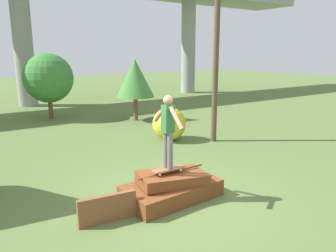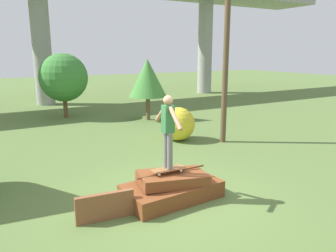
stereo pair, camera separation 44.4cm
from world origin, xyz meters
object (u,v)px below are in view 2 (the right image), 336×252
skater (168,127)px  utility_pole (227,27)px  tree_behind_right (63,78)px  tree_behind_left (148,78)px  bush_yellow_flowering (178,124)px  skateboard (168,169)px

skater → utility_pole: 5.71m
skater → tree_behind_right: 10.67m
tree_behind_left → bush_yellow_flowering: size_ratio=2.35×
bush_yellow_flowering → tree_behind_left: bearing=80.0°
skateboard → bush_yellow_flowering: bush_yellow_flowering is taller
skateboard → tree_behind_right: bearing=88.9°
utility_pole → tree_behind_right: utility_pole is taller
skateboard → tree_behind_right: tree_behind_right is taller
skater → utility_pole: bearing=37.8°
utility_pole → tree_behind_left: 5.34m
skateboard → tree_behind_left: (3.51, 8.09, 1.27)m
skateboard → utility_pole: bearing=37.8°
tree_behind_right → bush_yellow_flowering: 7.12m
tree_behind_right → skater: bearing=-91.1°
skateboard → tree_behind_right: (0.21, 10.67, 1.25)m
bush_yellow_flowering → tree_behind_right: bearing=111.9°
skateboard → tree_behind_right: 10.74m
tree_behind_right → tree_behind_left: bearing=-38.0°
skateboard → tree_behind_right: size_ratio=0.24×
skater → bush_yellow_flowering: bearing=56.0°
skateboard → bush_yellow_flowering: 5.04m
tree_behind_left → tree_behind_right: (-3.30, 2.58, -0.02)m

